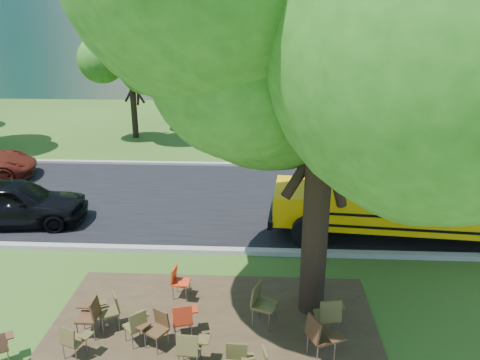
# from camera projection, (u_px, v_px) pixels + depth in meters

# --- Properties ---
(ground) EXTENTS (160.00, 160.00, 0.00)m
(ground) POSITION_uv_depth(u_px,v_px,m) (171.00, 317.00, 10.42)
(ground) COLOR #2C4A17
(ground) RESTS_ON ground
(dirt_patch) EXTENTS (7.00, 4.50, 0.03)m
(dirt_patch) POSITION_uv_depth(u_px,v_px,m) (213.00, 332.00, 9.90)
(dirt_patch) COLOR #382819
(dirt_patch) RESTS_ON ground
(asphalt_road) EXTENTS (80.00, 8.00, 0.04)m
(asphalt_road) POSITION_uv_depth(u_px,v_px,m) (207.00, 199.00, 17.01)
(asphalt_road) COLOR black
(asphalt_road) RESTS_ON ground
(kerb_near) EXTENTS (80.00, 0.25, 0.14)m
(kerb_near) POSITION_uv_depth(u_px,v_px,m) (191.00, 250.00, 13.23)
(kerb_near) COLOR gray
(kerb_near) RESTS_ON ground
(kerb_far) EXTENTS (80.00, 0.25, 0.14)m
(kerb_far) POSITION_uv_depth(u_px,v_px,m) (218.00, 164.00, 20.86)
(kerb_far) COLOR gray
(kerb_far) RESTS_ON ground
(bg_tree_2) EXTENTS (4.80, 4.80, 6.62)m
(bg_tree_2) POSITION_uv_depth(u_px,v_px,m) (130.00, 59.00, 24.33)
(bg_tree_2) COLOR black
(bg_tree_2) RESTS_ON ground
(bg_tree_3) EXTENTS (5.60, 5.60, 7.84)m
(bg_tree_3) POSITION_uv_depth(u_px,v_px,m) (395.00, 46.00, 21.55)
(bg_tree_3) COLOR black
(bg_tree_3) RESTS_ON ground
(main_tree) EXTENTS (7.20, 7.20, 9.51)m
(main_tree) POSITION_uv_depth(u_px,v_px,m) (326.00, 41.00, 8.72)
(main_tree) COLOR black
(main_tree) RESTS_ON ground
(chair_1) EXTENTS (0.61, 0.48, 0.77)m
(chair_1) POSITION_uv_depth(u_px,v_px,m) (73.00, 339.00, 8.98)
(chair_1) COLOR #4F4422
(chair_1) RESTS_ON ground
(chair_2) EXTENTS (0.55, 0.69, 0.81)m
(chair_2) POSITION_uv_depth(u_px,v_px,m) (137.00, 323.00, 9.39)
(chair_2) COLOR brown
(chair_2) RESTS_ON ground
(chair_3) EXTENTS (0.69, 0.55, 0.82)m
(chair_3) POSITION_uv_depth(u_px,v_px,m) (157.00, 326.00, 9.31)
(chair_3) COLOR #4A311A
(chair_3) RESTS_ON ground
(chair_4) EXTENTS (0.59, 0.52, 0.88)m
(chair_4) POSITION_uv_depth(u_px,v_px,m) (190.00, 347.00, 8.66)
(chair_4) COLOR brown
(chair_4) RESTS_ON ground
(chair_7) EXTENTS (0.77, 0.66, 0.97)m
(chair_7) POSITION_uv_depth(u_px,v_px,m) (320.00, 334.00, 8.91)
(chair_7) COLOR #3E2716
(chair_7) RESTS_ON ground
(chair_8) EXTENTS (0.52, 0.57, 0.89)m
(chair_8) POSITION_uv_depth(u_px,v_px,m) (90.00, 313.00, 9.63)
(chair_8) COLOR #4A2E1A
(chair_8) RESTS_ON ground
(chair_9) EXTENTS (0.69, 0.57, 0.85)m
(chair_9) POSITION_uv_depth(u_px,v_px,m) (110.00, 307.00, 9.87)
(chair_9) COLOR #48411F
(chair_9) RESTS_ON ground
(chair_10) EXTENTS (0.47, 0.57, 0.80)m
(chair_10) POSITION_uv_depth(u_px,v_px,m) (179.00, 280.00, 10.94)
(chair_10) COLOR red
(chair_10) RESTS_ON ground
(chair_11) EXTENTS (0.58, 0.62, 0.85)m
(chair_11) POSITION_uv_depth(u_px,v_px,m) (183.00, 317.00, 9.53)
(chair_11) COLOR #AF2B12
(chair_11) RESTS_ON ground
(chair_12) EXTENTS (0.61, 0.78, 0.97)m
(chair_12) POSITION_uv_depth(u_px,v_px,m) (261.00, 301.00, 9.94)
(chair_12) COLOR brown
(chair_12) RESTS_ON ground
(chair_13) EXTENTS (0.65, 0.66, 0.97)m
(chair_13) POSITION_uv_depth(u_px,v_px,m) (330.00, 313.00, 9.55)
(chair_13) COLOR #47411F
(chair_13) RESTS_ON ground
(black_car) EXTENTS (4.58, 2.24, 1.50)m
(black_car) POSITION_uv_depth(u_px,v_px,m) (15.00, 202.00, 14.79)
(black_car) COLOR black
(black_car) RESTS_ON ground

